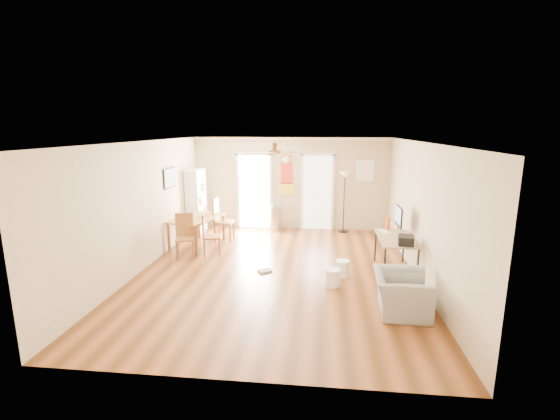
# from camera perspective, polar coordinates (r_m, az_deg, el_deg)

# --- Properties ---
(floor) EXTENTS (7.00, 7.00, 0.00)m
(floor) POSITION_cam_1_polar(r_m,az_deg,el_deg) (7.95, -0.47, -9.04)
(floor) COLOR brown
(floor) RESTS_ON ground
(ceiling) EXTENTS (5.50, 7.00, 0.00)m
(ceiling) POSITION_cam_1_polar(r_m,az_deg,el_deg) (7.42, -0.51, 10.04)
(ceiling) COLOR silver
(ceiling) RESTS_ON floor
(wall_back) EXTENTS (5.50, 0.04, 2.60)m
(wall_back) POSITION_cam_1_polar(r_m,az_deg,el_deg) (11.01, 1.62, 3.90)
(wall_back) COLOR beige
(wall_back) RESTS_ON floor
(wall_front) EXTENTS (5.50, 0.04, 2.60)m
(wall_front) POSITION_cam_1_polar(r_m,az_deg,el_deg) (4.26, -6.02, -9.54)
(wall_front) COLOR beige
(wall_front) RESTS_ON floor
(wall_left) EXTENTS (0.04, 7.00, 2.60)m
(wall_left) POSITION_cam_1_polar(r_m,az_deg,el_deg) (8.35, -19.58, 0.57)
(wall_left) COLOR beige
(wall_left) RESTS_ON floor
(wall_right) EXTENTS (0.04, 7.00, 2.60)m
(wall_right) POSITION_cam_1_polar(r_m,az_deg,el_deg) (7.76, 20.11, -0.29)
(wall_right) COLOR beige
(wall_right) RESTS_ON floor
(crown_molding) EXTENTS (5.50, 7.00, 0.08)m
(crown_molding) POSITION_cam_1_polar(r_m,az_deg,el_deg) (7.42, -0.50, 9.73)
(crown_molding) COLOR white
(crown_molding) RESTS_ON wall_back
(kitchen_doorway) EXTENTS (0.90, 0.10, 2.10)m
(kitchen_doorway) POSITION_cam_1_polar(r_m,az_deg,el_deg) (11.17, -3.77, 2.70)
(kitchen_doorway) COLOR white
(kitchen_doorway) RESTS_ON wall_back
(bathroom_doorway) EXTENTS (0.80, 0.10, 2.10)m
(bathroom_doorway) POSITION_cam_1_polar(r_m,az_deg,el_deg) (11.00, 5.51, 2.53)
(bathroom_doorway) COLOR white
(bathroom_doorway) RESTS_ON wall_back
(wall_decal) EXTENTS (0.46, 0.03, 1.10)m
(wall_decal) POSITION_cam_1_polar(r_m,az_deg,el_deg) (10.97, 0.97, 5.19)
(wall_decal) COLOR red
(wall_decal) RESTS_ON wall_back
(ac_grille) EXTENTS (0.50, 0.04, 0.60)m
(ac_grille) POSITION_cam_1_polar(r_m,az_deg,el_deg) (10.96, 12.42, 5.70)
(ac_grille) COLOR white
(ac_grille) RESTS_ON wall_back
(framed_poster) EXTENTS (0.04, 0.66, 0.48)m
(framed_poster) POSITION_cam_1_polar(r_m,az_deg,el_deg) (9.54, -16.01, 4.60)
(framed_poster) COLOR black
(framed_poster) RESTS_ON wall_left
(ceiling_fan) EXTENTS (1.24, 1.24, 0.20)m
(ceiling_fan) POSITION_cam_1_polar(r_m,az_deg,el_deg) (7.13, -0.79, 8.58)
(ceiling_fan) COLOR #593819
(ceiling_fan) RESTS_ON ceiling
(bookshelf) EXTENTS (0.54, 0.86, 1.76)m
(bookshelf) POSITION_cam_1_polar(r_m,az_deg,el_deg) (10.86, -12.28, 1.28)
(bookshelf) COLOR white
(bookshelf) RESTS_ON floor
(dining_table) EXTENTS (1.18, 1.60, 0.72)m
(dining_table) POSITION_cam_1_polar(r_m,az_deg,el_deg) (9.74, -12.08, -3.11)
(dining_table) COLOR #AD7D37
(dining_table) RESTS_ON floor
(dining_chair_right_a) EXTENTS (0.46, 0.46, 1.10)m
(dining_chair_right_a) POSITION_cam_1_polar(r_m,az_deg,el_deg) (10.00, -8.26, -1.42)
(dining_chair_right_a) COLOR #A26F34
(dining_chair_right_a) RESTS_ON floor
(dining_chair_right_b) EXTENTS (0.49, 0.49, 0.97)m
(dining_chair_right_b) POSITION_cam_1_polar(r_m,az_deg,el_deg) (8.93, -10.08, -3.58)
(dining_chair_right_b) COLOR #9D6532
(dining_chair_right_b) RESTS_ON floor
(dining_chair_near) EXTENTS (0.50, 0.50, 0.98)m
(dining_chair_near) POSITION_cam_1_polar(r_m,az_deg,el_deg) (8.89, -13.92, -3.80)
(dining_chair_near) COLOR #AA7037
(dining_chair_near) RESTS_ON floor
(trash_can) EXTENTS (0.37, 0.37, 0.71)m
(trash_can) POSITION_cam_1_polar(r_m,az_deg,el_deg) (10.96, -0.76, -1.16)
(trash_can) COLOR silver
(trash_can) RESTS_ON floor
(torchiere_lamp) EXTENTS (0.37, 0.37, 1.70)m
(torchiere_lamp) POSITION_cam_1_polar(r_m,az_deg,el_deg) (10.80, 9.42, 1.15)
(torchiere_lamp) COLOR black
(torchiere_lamp) RESTS_ON floor
(computer_desk) EXTENTS (0.68, 1.35, 0.72)m
(computer_desk) POSITION_cam_1_polar(r_m,az_deg,el_deg) (8.14, 16.59, -6.35)
(computer_desk) COLOR tan
(computer_desk) RESTS_ON floor
(imac) EXTENTS (0.21, 0.60, 0.55)m
(imac) POSITION_cam_1_polar(r_m,az_deg,el_deg) (8.35, 17.12, -1.37)
(imac) COLOR black
(imac) RESTS_ON computer_desk
(keyboard) EXTENTS (0.22, 0.42, 0.01)m
(keyboard) POSITION_cam_1_polar(r_m,az_deg,el_deg) (8.38, 15.17, -3.10)
(keyboard) COLOR silver
(keyboard) RESTS_ON computer_desk
(printer) EXTENTS (0.31, 0.35, 0.16)m
(printer) POSITION_cam_1_polar(r_m,az_deg,el_deg) (7.58, 18.07, -4.28)
(printer) COLOR black
(printer) RESTS_ON computer_desk
(orange_bottle) EXTENTS (0.11, 0.11, 0.26)m
(orange_bottle) POSITION_cam_1_polar(r_m,az_deg,el_deg) (8.59, 15.64, -1.90)
(orange_bottle) COLOR #F84C16
(orange_bottle) RESTS_ON computer_desk
(wastebasket_a) EXTENTS (0.32, 0.32, 0.32)m
(wastebasket_a) POSITION_cam_1_polar(r_m,az_deg,el_deg) (7.27, 7.80, -9.88)
(wastebasket_a) COLOR white
(wastebasket_a) RESTS_ON floor
(wastebasket_b) EXTENTS (0.36, 0.36, 0.32)m
(wastebasket_b) POSITION_cam_1_polar(r_m,az_deg,el_deg) (7.75, 9.19, -8.51)
(wastebasket_b) COLOR white
(wastebasket_b) RESTS_ON floor
(floor_cloth) EXTENTS (0.32, 0.31, 0.04)m
(floor_cloth) POSITION_cam_1_polar(r_m,az_deg,el_deg) (7.93, -2.25, -8.97)
(floor_cloth) COLOR #9A9A95
(floor_cloth) RESTS_ON floor
(armchair) EXTENTS (0.89, 1.00, 0.62)m
(armchair) POSITION_cam_1_polar(r_m,az_deg,el_deg) (6.50, 17.45, -11.64)
(armchair) COLOR gray
(armchair) RESTS_ON floor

